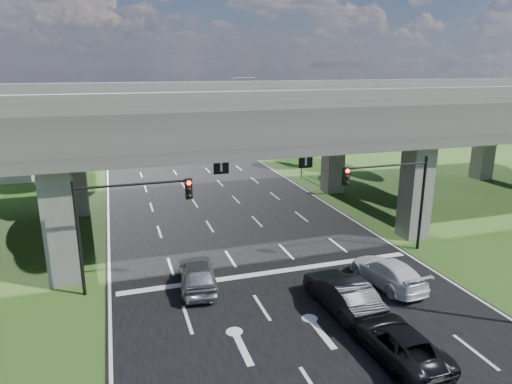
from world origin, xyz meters
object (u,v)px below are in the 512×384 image
signal_left (123,213)px  car_silver (198,274)px  signal_right (394,188)px  streetlight_beyond (252,107)px  car_white (388,272)px  car_dark (342,293)px  streetlight_far (299,121)px  car_trailing (398,343)px

signal_left → car_silver: (3.47, -0.94, -3.37)m
signal_right → streetlight_beyond: bearing=86.4°
signal_left → streetlight_beyond: size_ratio=0.60×
car_silver → car_white: car_silver is taller
car_white → signal_right: bearing=-129.8°
car_silver → signal_right: bearing=-169.1°
car_dark → car_white: 3.84m
streetlight_far → car_white: (-4.79, -23.73, -5.11)m
streetlight_beyond → car_white: streetlight_beyond is taller
signal_right → streetlight_beyond: streetlight_beyond is taller
streetlight_beyond → car_trailing: 46.32m
streetlight_far → streetlight_beyond: 16.00m
streetlight_beyond → car_trailing: streetlight_beyond is taller
signal_left → car_trailing: 14.05m
car_dark → car_white: size_ratio=1.04×
streetlight_far → streetlight_beyond: size_ratio=1.00×
car_silver → car_dark: 7.50m
car_white → car_trailing: 6.44m
car_dark → car_white: bearing=-158.7°
signal_left → streetlight_beyond: streetlight_beyond is taller
car_trailing → car_white: bearing=-120.4°
signal_left → streetlight_far: bearing=48.2°
signal_right → car_trailing: 11.43m
signal_right → car_trailing: signal_right is taller
car_silver → car_trailing: (6.48, -8.34, -0.11)m
car_dark → car_trailing: 4.06m
car_white → car_silver: bearing=-21.2°
signal_left → car_white: size_ratio=1.24×
car_white → car_trailing: bearing=55.1°
signal_left → car_white: signal_left is taller
streetlight_far → signal_right: bearing=-96.5°
signal_right → car_dark: (-6.02, -5.24, -3.33)m
signal_right → signal_left: bearing=180.0°
streetlight_far → car_silver: size_ratio=2.18×
streetlight_far → car_white: bearing=-101.4°
signal_left → car_silver: 4.93m
streetlight_beyond → car_white: size_ratio=2.06×
car_trailing → signal_right: bearing=-122.4°
streetlight_far → car_silver: streetlight_far is taller
signal_right → car_silver: size_ratio=1.31×
signal_right → car_dark: signal_right is taller
car_silver → car_white: bearing=170.6°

